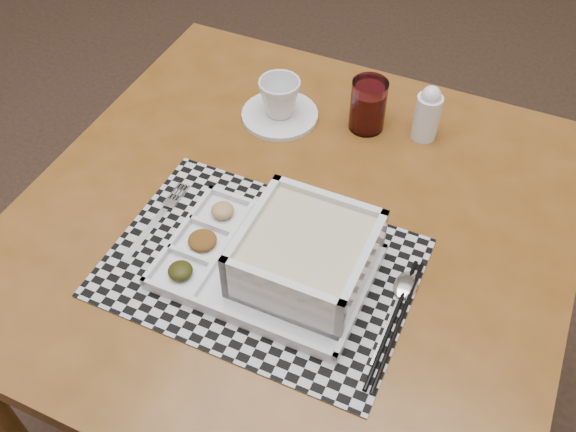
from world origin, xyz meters
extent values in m
plane|color=black|center=(0.00, 0.00, 0.00)|extent=(5.00, 5.00, 0.00)
cube|color=#55320F|center=(0.73, 0.13, 0.67)|extent=(0.94, 0.94, 0.04)
cylinder|color=#55320F|center=(0.33, -0.30, 0.32)|extent=(0.05, 0.05, 0.65)
cylinder|color=#55320F|center=(0.30, 0.52, 0.32)|extent=(0.05, 0.05, 0.65)
cylinder|color=#55320F|center=(1.12, 0.55, 0.32)|extent=(0.05, 0.05, 0.65)
cube|color=#55320F|center=(0.71, 0.52, 0.61)|extent=(0.78, 0.05, 0.07)
cube|color=#55320F|center=(0.33, 0.11, 0.61)|extent=(0.05, 0.78, 0.07)
cube|color=#55320F|center=(1.12, 0.14, 0.61)|extent=(0.05, 0.78, 0.07)
cube|color=#AFAFB7|center=(0.73, 0.01, 0.69)|extent=(0.48, 0.35, 0.00)
cube|color=silver|center=(0.74, 0.00, 0.69)|extent=(0.33, 0.23, 0.01)
cube|color=silver|center=(0.74, 0.11, 0.70)|extent=(0.32, 0.02, 0.01)
cube|color=silver|center=(0.74, -0.10, 0.70)|extent=(0.32, 0.02, 0.01)
cube|color=silver|center=(0.58, 0.00, 0.70)|extent=(0.01, 0.22, 0.01)
cube|color=silver|center=(0.89, 0.01, 0.70)|extent=(0.01, 0.22, 0.01)
cube|color=silver|center=(0.66, 0.00, 0.70)|extent=(0.01, 0.20, 0.01)
cube|color=silver|center=(0.62, -0.03, 0.70)|extent=(0.08, 0.01, 0.01)
cube|color=silver|center=(0.62, 0.03, 0.70)|extent=(0.08, 0.01, 0.01)
ellipsoid|color=black|center=(0.63, -0.07, 0.71)|extent=(0.04, 0.04, 0.02)
ellipsoid|color=#472B0B|center=(0.62, 0.00, 0.71)|extent=(0.05, 0.05, 0.02)
ellipsoid|color=olive|center=(0.62, 0.07, 0.71)|extent=(0.04, 0.04, 0.02)
cube|color=silver|center=(0.80, 0.02, 0.70)|extent=(0.20, 0.20, 0.01)
cube|color=silver|center=(0.79, 0.11, 0.74)|extent=(0.19, 0.02, 0.09)
cube|color=silver|center=(0.80, -0.07, 0.74)|extent=(0.19, 0.02, 0.09)
cube|color=silver|center=(0.71, 0.02, 0.74)|extent=(0.02, 0.19, 0.09)
cube|color=silver|center=(0.89, 0.02, 0.74)|extent=(0.02, 0.19, 0.09)
cube|color=#BBB38B|center=(0.80, 0.02, 0.74)|extent=(0.17, 0.17, 0.08)
cube|color=silver|center=(0.53, -0.02, 0.69)|extent=(0.02, 0.12, 0.00)
cube|color=silver|center=(0.52, 0.06, 0.69)|extent=(0.02, 0.02, 0.00)
cube|color=silver|center=(0.51, 0.09, 0.69)|extent=(0.00, 0.04, 0.00)
cube|color=silver|center=(0.52, 0.09, 0.69)|extent=(0.00, 0.04, 0.00)
cube|color=silver|center=(0.53, 0.09, 0.69)|extent=(0.00, 0.04, 0.00)
cube|color=silver|center=(0.53, 0.09, 0.69)|extent=(0.00, 0.04, 0.00)
cube|color=silver|center=(0.95, -0.02, 0.69)|extent=(0.01, 0.12, 0.00)
ellipsoid|color=silver|center=(0.94, 0.07, 0.69)|extent=(0.04, 0.06, 0.01)
cylinder|color=black|center=(0.95, 0.00, 0.69)|extent=(0.01, 0.24, 0.01)
cylinder|color=black|center=(0.96, 0.00, 0.69)|extent=(0.01, 0.24, 0.01)
cylinder|color=silver|center=(0.59, 0.35, 0.69)|extent=(0.15, 0.15, 0.01)
imported|color=silver|center=(0.59, 0.35, 0.73)|extent=(0.10, 0.10, 0.08)
cylinder|color=white|center=(0.75, 0.40, 0.74)|extent=(0.07, 0.07, 0.10)
cylinder|color=#3D0407|center=(0.75, 0.40, 0.72)|extent=(0.06, 0.06, 0.08)
cylinder|color=silver|center=(0.86, 0.42, 0.73)|extent=(0.05, 0.05, 0.09)
sphere|color=silver|center=(0.86, 0.42, 0.78)|extent=(0.04, 0.04, 0.04)
camera|label=1|loc=(1.03, -0.53, 1.49)|focal=40.00mm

